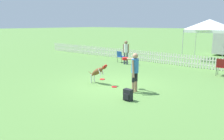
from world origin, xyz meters
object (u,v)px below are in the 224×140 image
object	(u,v)px
frisbee_near_handler	(102,79)
folding_chair_blue_left	(121,56)
canopy_tent_main	(209,26)
backpack_on_grass	(128,95)
folding_chair_center	(222,66)
frisbee_near_dog	(114,87)
handler_person	(134,68)
spectator_standing	(126,50)
leaping_dog	(98,71)

from	to	relation	value
frisbee_near_handler	folding_chair_blue_left	xyz separation A→B (m)	(-2.21, 4.36, 0.47)
canopy_tent_main	frisbee_near_handler	bearing A→B (deg)	-103.32
backpack_on_grass	folding_chair_center	xyz separation A→B (m)	(1.59, 6.10, 0.35)
frisbee_near_handler	backpack_on_grass	size ratio (longest dim) A/B	0.59
frisbee_near_dog	folding_chair_center	distance (m)	5.95
handler_person	spectator_standing	world-z (taller)	spectator_standing
backpack_on_grass	canopy_tent_main	distance (m)	11.07
handler_person	leaping_dog	size ratio (longest dim) A/B	1.37
backpack_on_grass	spectator_standing	xyz separation A→B (m)	(-4.22, 5.67, 0.75)
handler_person	leaping_dog	bearing A→B (deg)	90.46
frisbee_near_dog	canopy_tent_main	bearing A→B (deg)	84.79
leaping_dog	backpack_on_grass	xyz separation A→B (m)	(2.34, -0.94, -0.37)
backpack_on_grass	spectator_standing	bearing A→B (deg)	126.62
folding_chair_blue_left	handler_person	bearing A→B (deg)	139.50
frisbee_near_dog	backpack_on_grass	distance (m)	1.75
backpack_on_grass	frisbee_near_dog	bearing A→B (deg)	144.91
frisbee_near_handler	frisbee_near_dog	bearing A→B (deg)	-26.49
leaping_dog	folding_chair_blue_left	world-z (taller)	leaping_dog
folding_chair_blue_left	spectator_standing	world-z (taller)	spectator_standing
leaping_dog	frisbee_near_handler	world-z (taller)	leaping_dog
leaping_dog	folding_chair_blue_left	size ratio (longest dim) A/B	1.43
folding_chair_blue_left	leaping_dog	bearing A→B (deg)	124.62
handler_person	backpack_on_grass	distance (m)	1.31
handler_person	frisbee_near_dog	bearing A→B (deg)	87.89
frisbee_near_handler	leaping_dog	bearing A→B (deg)	-62.44
frisbee_near_handler	folding_chair_center	bearing A→B (deg)	46.17
backpack_on_grass	folding_chair_blue_left	xyz separation A→B (m)	(-4.91, 5.99, 0.27)
frisbee_near_handler	folding_chair_center	world-z (taller)	folding_chair_center
spectator_standing	canopy_tent_main	bearing A→B (deg)	-146.16
handler_person	folding_chair_blue_left	xyz separation A→B (m)	(-4.50, 5.03, -0.51)
frisbee_near_dog	backpack_on_grass	bearing A→B (deg)	-35.09
backpack_on_grass	folding_chair_center	bearing A→B (deg)	75.40
backpack_on_grass	frisbee_near_handler	bearing A→B (deg)	148.79
folding_chair_blue_left	canopy_tent_main	bearing A→B (deg)	-124.59
canopy_tent_main	spectator_standing	xyz separation A→B (m)	(-3.69, -5.14, -1.58)
folding_chair_center	canopy_tent_main	xyz separation A→B (m)	(-2.12, 4.71, 1.98)
handler_person	canopy_tent_main	xyz separation A→B (m)	(-0.12, 9.85, 1.54)
frisbee_near_handler	canopy_tent_main	world-z (taller)	canopy_tent_main
folding_chair_center	backpack_on_grass	bearing A→B (deg)	73.29
frisbee_near_dog	folding_chair_blue_left	distance (m)	6.11
folding_chair_blue_left	folding_chair_center	bearing A→B (deg)	-171.35
handler_person	backpack_on_grass	bearing A→B (deg)	-157.43
backpack_on_grass	folding_chair_blue_left	distance (m)	7.75
backpack_on_grass	spectator_standing	world-z (taller)	spectator_standing
folding_chair_blue_left	frisbee_near_dog	bearing A→B (deg)	132.57
handler_person	folding_chair_center	world-z (taller)	handler_person
folding_chair_center	spectator_standing	distance (m)	5.84
folding_chair_center	spectator_standing	xyz separation A→B (m)	(-5.81, -0.43, 0.40)
frisbee_near_handler	canopy_tent_main	distance (m)	9.76
spectator_standing	backpack_on_grass	bearing A→B (deg)	106.14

